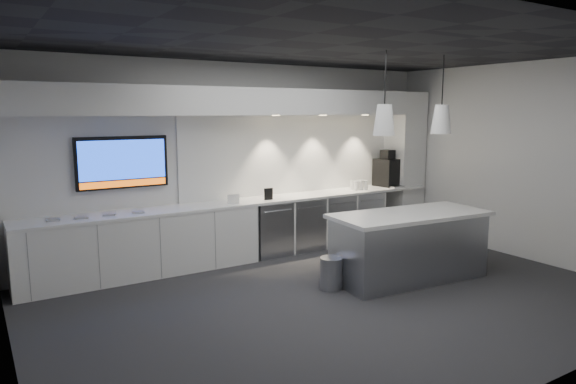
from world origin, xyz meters
TOP-DOWN VIEW (x-y plane):
  - floor at (0.00, 0.00)m, footprint 7.00×7.00m
  - ceiling at (0.00, 0.00)m, footprint 7.00×7.00m
  - wall_back at (0.00, 2.50)m, footprint 7.00×0.00m
  - wall_front at (0.00, -2.50)m, footprint 7.00×0.00m
  - wall_left at (-3.50, 0.00)m, footprint 0.00×7.00m
  - wall_right at (3.50, 0.00)m, footprint 0.00×7.00m
  - back_counter at (0.00, 2.17)m, footprint 6.80×0.65m
  - left_base_cabinets at (-1.75, 2.17)m, footprint 3.30×0.63m
  - fridge_unit_a at (0.25, 2.17)m, footprint 0.60×0.61m
  - fridge_unit_b at (0.88, 2.17)m, footprint 0.60×0.61m
  - fridge_unit_c at (1.51, 2.17)m, footprint 0.60×0.61m
  - fridge_unit_d at (2.14, 2.17)m, footprint 0.60×0.61m
  - backsplash at (1.20, 2.48)m, footprint 4.60×0.03m
  - soffit at (0.00, 2.20)m, footprint 6.90×0.60m
  - column at (3.20, 2.20)m, footprint 0.55×0.55m
  - wall_tv at (-1.90, 2.45)m, footprint 1.25×0.07m
  - island at (1.25, 0.09)m, footprint 2.23×1.11m
  - bin at (0.12, 0.33)m, footprint 0.33×0.33m
  - coffee_machine at (2.79, 2.20)m, footprint 0.40×0.56m
  - sign_black at (0.21, 2.08)m, footprint 0.14×0.04m
  - sign_white at (-0.41, 2.05)m, footprint 0.18×0.05m
  - cup_cluster at (2.08, 2.15)m, footprint 0.29×0.18m
  - tray_a at (-2.86, 2.17)m, footprint 0.17×0.17m
  - tray_b at (-2.53, 2.15)m, footprint 0.18×0.18m
  - tray_c at (-2.18, 2.14)m, footprint 0.21×0.21m
  - tray_d at (-1.81, 2.11)m, footprint 0.19×0.19m
  - pendant_left at (0.74, 0.09)m, footprint 0.27×0.27m
  - pendant_right at (1.77, 0.09)m, footprint 0.27×0.27m

SIDE VIEW (x-z plane):
  - floor at x=0.00m, z-range 0.00..0.00m
  - bin at x=0.12m, z-range 0.00..0.41m
  - fridge_unit_a at x=0.25m, z-range 0.00..0.85m
  - fridge_unit_b at x=0.88m, z-range 0.00..0.85m
  - fridge_unit_c at x=1.51m, z-range 0.00..0.85m
  - fridge_unit_d at x=2.14m, z-range 0.00..0.85m
  - left_base_cabinets at x=-1.75m, z-range 0.00..0.86m
  - island at x=1.25m, z-range 0.00..0.92m
  - back_counter at x=0.00m, z-range 0.86..0.90m
  - tray_a at x=-2.86m, z-range 0.90..0.92m
  - tray_b at x=-2.53m, z-range 0.90..0.92m
  - tray_c at x=-2.18m, z-range 0.90..0.92m
  - tray_d at x=-1.81m, z-range 0.90..0.92m
  - sign_white at x=-0.41m, z-range 0.90..1.04m
  - cup_cluster at x=2.08m, z-range 0.90..1.06m
  - sign_black at x=0.21m, z-range 0.90..1.08m
  - coffee_machine at x=2.79m, z-range 0.84..1.50m
  - column at x=3.20m, z-range 0.00..2.60m
  - wall_back at x=0.00m, z-range -2.00..5.00m
  - wall_front at x=0.00m, z-range -2.00..5.00m
  - wall_left at x=-3.50m, z-range -2.00..5.00m
  - wall_right at x=3.50m, z-range -2.00..5.00m
  - backsplash at x=1.20m, z-range 0.90..2.20m
  - wall_tv at x=-1.90m, z-range 1.20..1.92m
  - pendant_left at x=0.74m, z-range 1.61..2.70m
  - pendant_right at x=1.77m, z-range 1.61..2.70m
  - soffit at x=0.00m, z-range 2.20..2.60m
  - ceiling at x=0.00m, z-range 3.00..3.00m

